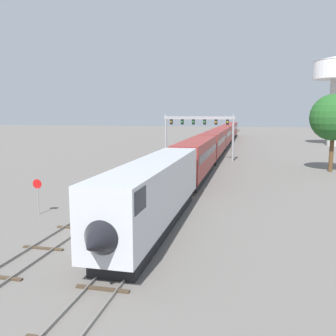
{
  "coord_description": "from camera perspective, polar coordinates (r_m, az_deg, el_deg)",
  "views": [
    {
      "loc": [
        8.45,
        -20.72,
        8.09
      ],
      "look_at": [
        1.0,
        12.0,
        3.0
      ],
      "focal_mm": 39.03,
      "sensor_mm": 36.0,
      "label": 1
    }
  ],
  "objects": [
    {
      "name": "track_main",
      "position": [
        81.37,
        8.23,
        2.88
      ],
      "size": [
        2.6,
        200.0,
        0.16
      ],
      "color": "slate",
      "rests_on": "ground"
    },
    {
      "name": "trackside_tree_left",
      "position": [
        54.81,
        24.46,
        7.18
      ],
      "size": [
        6.33,
        6.33,
        10.64
      ],
      "color": "brown",
      "rests_on": "ground"
    },
    {
      "name": "signal_gantry",
      "position": [
        62.48,
        4.84,
        6.49
      ],
      "size": [
        12.1,
        0.49,
        7.84
      ],
      "color": "#999BA0",
      "rests_on": "ground"
    },
    {
      "name": "track_near",
      "position": [
        62.4,
        1.68,
        1.23
      ],
      "size": [
        2.6,
        160.0,
        0.16
      ],
      "color": "slate",
      "rests_on": "ground"
    },
    {
      "name": "ground_plane",
      "position": [
        23.79,
        -8.97,
        -11.36
      ],
      "size": [
        400.0,
        400.0,
        0.0
      ],
      "primitive_type": "plane",
      "color": "slate"
    },
    {
      "name": "passenger_train",
      "position": [
        75.31,
        7.9,
        4.37
      ],
      "size": [
        3.04,
        120.9,
        4.8
      ],
      "color": "silver",
      "rests_on": "ground"
    },
    {
      "name": "stop_sign",
      "position": [
        30.91,
        -19.69,
        -3.49
      ],
      "size": [
        0.76,
        0.08,
        2.88
      ],
      "color": "gray",
      "rests_on": "ground"
    }
  ]
}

